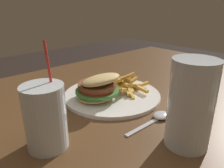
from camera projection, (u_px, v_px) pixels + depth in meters
The scene contains 5 objects.
dining_table at pixel (184, 141), 0.59m from camera, with size 1.25×1.21×0.71m.
meal_plate_near at pixel (107, 91), 0.63m from camera, with size 0.29×0.29×0.09m.
beer_glass at pixel (190, 108), 0.41m from camera, with size 0.09×0.09×0.18m.
juice_glass at pixel (46, 120), 0.42m from camera, with size 0.08×0.08×0.21m.
spoon at pixel (159, 117), 0.53m from camera, with size 0.15×0.04×0.01m.
Camera 1 is at (0.48, 0.23, 0.98)m, focal length 35.00 mm.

